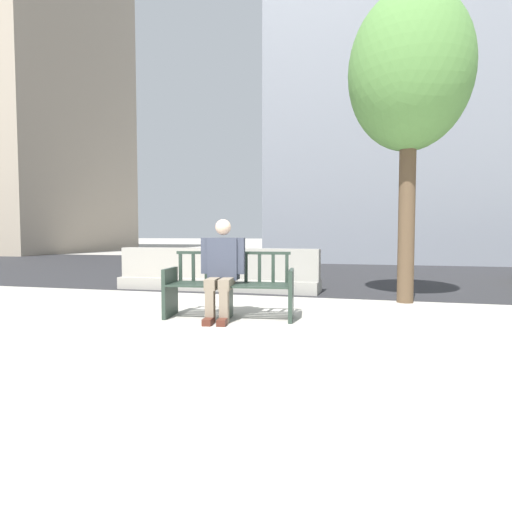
# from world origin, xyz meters

# --- Properties ---
(ground_plane) EXTENTS (200.00, 200.00, 0.00)m
(ground_plane) POSITION_xyz_m (0.00, 0.00, 0.00)
(ground_plane) COLOR #ADA89E
(street_asphalt) EXTENTS (120.00, 12.00, 0.01)m
(street_asphalt) POSITION_xyz_m (0.00, 8.70, 0.00)
(street_asphalt) COLOR #28282B
(street_asphalt) RESTS_ON ground
(street_bench) EXTENTS (1.73, 0.69, 0.88)m
(street_bench) POSITION_xyz_m (-0.18, 0.74, 0.40)
(street_bench) COLOR #28382D
(street_bench) RESTS_ON ground
(seated_person) EXTENTS (0.59, 0.75, 1.31)m
(seated_person) POSITION_xyz_m (-0.27, 0.68, 0.69)
(seated_person) COLOR #383D4C
(seated_person) RESTS_ON ground
(jersey_barrier_centre) EXTENTS (2.03, 0.78, 0.84)m
(jersey_barrier_centre) POSITION_xyz_m (-0.19, 3.25, 0.34)
(jersey_barrier_centre) COLOR gray
(jersey_barrier_centre) RESTS_ON ground
(jersey_barrier_left) EXTENTS (2.02, 0.73, 0.84)m
(jersey_barrier_left) POSITION_xyz_m (-2.27, 3.23, 0.34)
(jersey_barrier_left) COLOR #9E998E
(jersey_barrier_left) RESTS_ON ground
(street_tree) EXTENTS (1.92, 1.92, 4.96)m
(street_tree) POSITION_xyz_m (2.25, 2.58, 3.66)
(street_tree) COLOR brown
(street_tree) RESTS_ON ground
(building_far_left) EXTENTS (11.28, 11.28, 22.67)m
(building_far_left) POSITION_xyz_m (-20.40, 17.90, 11.34)
(building_far_left) COLOR tan
(building_far_left) RESTS_ON ground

